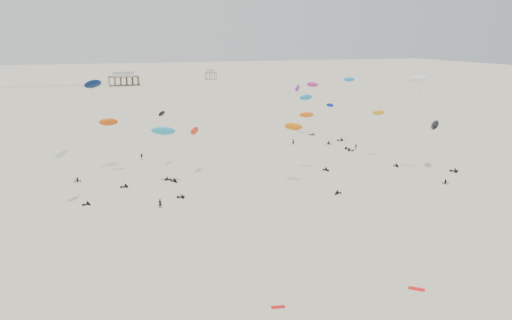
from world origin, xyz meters
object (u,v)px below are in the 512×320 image
object	(u,v)px
rig_0	(313,133)
spectator_0	(160,208)
rig_8	(111,133)
pavilion_small	(211,75)
pavilion_main	(124,79)

from	to	relation	value
rig_0	spectator_0	world-z (taller)	rig_0
rig_8	spectator_0	bearing A→B (deg)	-167.65
pavilion_small	rig_0	distance (m)	284.05
pavilion_small	rig_8	size ratio (longest dim) A/B	0.49
rig_8	spectator_0	world-z (taller)	rig_8
spectator_0	rig_0	bearing A→B (deg)	-136.26
pavilion_small	spectator_0	world-z (taller)	pavilion_small
rig_0	rig_8	bearing A→B (deg)	-25.96
rig_0	rig_8	size ratio (longest dim) A/B	0.86
pavilion_small	rig_0	xyz separation A→B (m)	(-40.82, -281.02, 6.60)
rig_8	pavilion_main	bearing A→B (deg)	-7.42
rig_8	spectator_0	distance (m)	31.16
pavilion_main	rig_8	bearing A→B (deg)	-94.81
pavilion_main	pavilion_small	xyz separation A→B (m)	(70.00, 30.00, -0.74)
rig_0	pavilion_small	bearing A→B (deg)	-111.01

